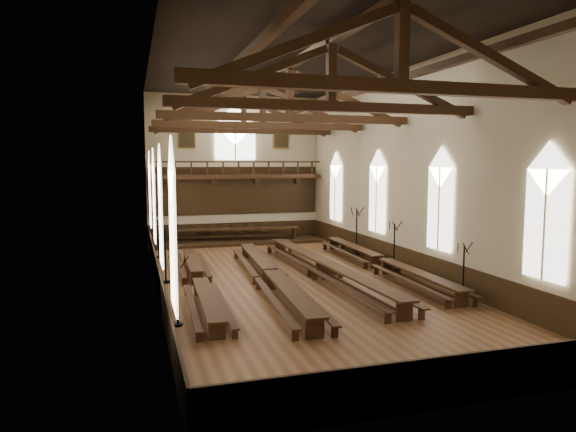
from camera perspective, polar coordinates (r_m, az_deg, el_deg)
name	(u,v)px	position (r m, az deg, el deg)	size (l,w,h in m)	color
ground	(290,279)	(23.98, 0.20, -7.07)	(26.00, 26.00, 0.00)	brown
room_walls	(290,139)	(23.38, 0.21, 8.54)	(26.00, 26.00, 26.00)	#C3B593
wainscot_band	(290,267)	(23.85, 0.20, -5.66)	(12.00, 26.00, 1.20)	black
side_windows	(290,199)	(23.42, 0.20, 1.88)	(11.85, 19.80, 4.50)	silver
end_window	(235,136)	(35.94, -5.90, 8.84)	(2.80, 0.12, 3.80)	white
minstrels_gallery	(236,184)	(35.69, -5.77, 3.54)	(11.80, 1.24, 3.70)	#3D2113
portraits	(235,138)	(35.93, -5.90, 8.65)	(7.75, 0.09, 1.45)	brown
roof_trusses	(290,99)	(23.53, 0.21, 12.82)	(11.70, 25.70, 2.80)	#3D2113
refectory_row_a	(199,278)	(22.36, -9.87, -6.85)	(1.57, 13.61, 0.66)	#3D2113
refectory_row_b	(271,274)	(22.60, -1.85, -6.43)	(2.01, 14.60, 0.76)	#3D2113
refectory_row_c	(325,266)	(24.29, 4.14, -5.52)	(1.81, 14.84, 0.79)	#3D2113
refectory_row_d	(382,261)	(26.10, 10.40, -4.92)	(1.61, 14.13, 0.72)	#3D2113
dais	(235,242)	(34.76, -5.87, -2.84)	(11.40, 2.97, 0.20)	black
high_table	(235,230)	(34.65, -5.88, -1.55)	(8.75, 1.77, 0.82)	#3D2113
high_chairs	(233,231)	(35.49, -6.14, -1.65)	(4.95, 0.45, 0.96)	#3D2113
candelabrum_left_near	(178,305)	(17.62, -12.18, -9.64)	(0.67, 0.71, 2.34)	black
candelabrum_left_mid	(166,266)	(23.79, -13.45, -5.41)	(0.75, 0.78, 2.58)	black
candelabrum_left_far	(159,246)	(30.12, -14.18, -3.20)	(0.69, 0.67, 2.30)	black
candelabrum_right_near	(463,282)	(21.59, 18.87, -6.98)	(0.65, 0.70, 2.28)	black
candelabrum_right_mid	(394,256)	(26.25, 11.69, -4.35)	(0.69, 0.77, 2.52)	black
candelabrum_right_far	(356,241)	(30.21, 7.61, -2.73)	(0.84, 0.84, 2.84)	black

